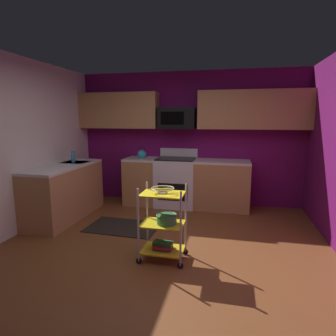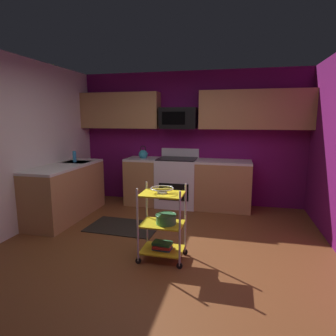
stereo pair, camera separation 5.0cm
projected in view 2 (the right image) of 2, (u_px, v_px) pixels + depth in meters
floor at (158, 256)px, 3.60m from camera, size 4.40×4.80×0.04m
wall_back at (190, 138)px, 5.70m from camera, size 4.52×0.06×2.60m
wall_left at (0, 148)px, 3.89m from camera, size 0.06×4.80×2.60m
counter_run at (141, 186)px, 5.27m from camera, size 3.40×2.24×0.92m
oven_range at (177, 182)px, 5.57m from camera, size 0.76×0.65×1.10m
upper_cabinets at (191, 110)px, 5.41m from camera, size 4.40×0.33×0.70m
microwave at (179, 118)px, 5.46m from camera, size 0.70×0.39×0.40m
rolling_cart at (162, 224)px, 3.41m from camera, size 0.57×0.38×0.91m
fruit_bowl at (162, 189)px, 3.34m from camera, size 0.27×0.27×0.07m
mixing_bowl_large at (166, 219)px, 3.39m from camera, size 0.25×0.25×0.11m
book_stack at (162, 246)px, 3.46m from camera, size 0.24×0.18×0.09m
kettle at (143, 154)px, 5.64m from camera, size 0.21×0.18×0.26m
dish_soap_bottle at (74, 157)px, 5.11m from camera, size 0.06×0.06×0.20m
floor_rug at (124, 227)px, 4.51m from camera, size 1.12×0.74×0.01m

